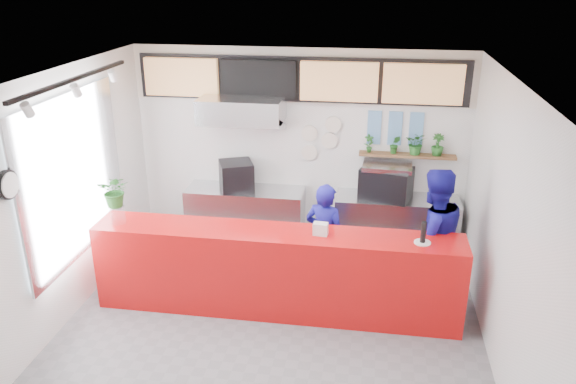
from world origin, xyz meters
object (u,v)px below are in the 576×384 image
Objects in this scene: service_counter at (276,272)px; espresso_machine at (386,183)px; staff_center at (325,237)px; panini_oven at (236,176)px; staff_right at (431,238)px; pepper_mill at (423,232)px.

espresso_machine is (1.32, 1.80, 0.58)m from service_counter.
espresso_machine is at bearing -105.61° from staff_center.
espresso_machine reaches higher than panini_oven.
staff_right reaches higher than panini_oven.
espresso_machine is 1.89m from pepper_mill.
service_counter is at bearing -11.35° from staff_right.
panini_oven is 0.32× the size of staff_center.
service_counter is 2.10m from panini_oven.
service_counter is 1.85m from pepper_mill.
service_counter is at bearing -85.07° from panini_oven.
espresso_machine is 0.47× the size of staff_center.
panini_oven is 1.90m from staff_center.
staff_right is at bearing 73.25° from pepper_mill.
staff_center is at bearing 149.95° from pepper_mill.
service_counter is 6.36× the size of espresso_machine.
service_counter is at bearing -110.63° from espresso_machine.
staff_center is 0.82× the size of staff_right.
panini_oven reaches higher than service_counter.
staff_center is 5.99× the size of pepper_mill.
pepper_mill reaches higher than espresso_machine.
pepper_mill is at bearing 168.51° from staff_center.
panini_oven is at bearing -50.96° from staff_right.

